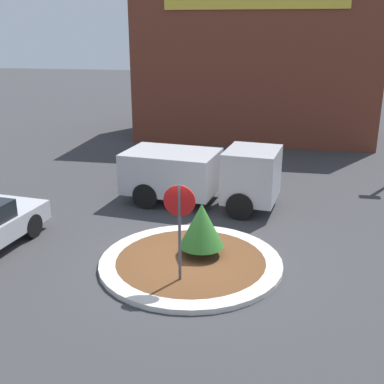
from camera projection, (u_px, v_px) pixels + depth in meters
ground_plane at (191, 264)px, 12.49m from camera, size 120.00×120.00×0.00m
traffic_island at (191, 262)px, 12.47m from camera, size 4.73×4.73×0.14m
stop_sign at (179, 216)px, 10.97m from camera, size 0.74×0.07×2.51m
island_shrub at (202, 225)px, 12.48m from camera, size 1.17×1.17×1.42m
utility_truck at (201, 173)px, 16.49m from camera, size 5.49×2.80×2.08m
storefront_building at (256, 64)px, 26.33m from camera, size 12.48×6.07×7.95m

